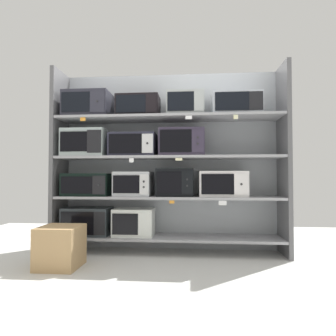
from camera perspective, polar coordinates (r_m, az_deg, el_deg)
The scene contains 30 objects.
ground at distance 2.71m, azimuth -1.90°, elevation -21.92°, with size 6.71×6.00×0.02m, color silver.
back_panel at distance 3.79m, azimuth 0.31°, elevation 1.42°, with size 2.91×0.04×2.27m, color #9EA3A8.
upright_left at distance 3.91m, azimuth -20.65°, elevation 1.43°, with size 0.05×0.45×2.27m, color #5B5B5E.
upright_right at distance 3.70m, azimuth 21.91°, elevation 1.62°, with size 0.05×0.45×2.27m, color #5B5B5E.
shelf_0 at distance 3.62m, azimuth 0.00°, elevation -13.49°, with size 2.71×0.45×0.03m, color #99999E.
microwave_0 at distance 3.80m, azimuth -15.59°, elevation -10.05°, with size 0.57×0.36×0.34m.
microwave_1 at distance 3.64m, azimuth -6.74°, elevation -10.52°, with size 0.49×0.34×0.33m.
price_tag_0 at distance 3.65m, azimuth -17.55°, elevation -14.01°, with size 0.06×0.00×0.05m, color white.
shelf_1 at distance 3.55m, azimuth 0.00°, elevation -5.79°, with size 2.71×0.45×0.03m, color #99999E.
microwave_2 at distance 3.76m, azimuth -15.51°, elevation -3.17°, with size 0.58×0.38×0.28m.
microwave_3 at distance 3.60m, azimuth -6.82°, elevation -3.12°, with size 0.44×0.40×0.30m.
microwave_4 at distance 3.53m, azimuth 1.39°, elevation -2.83°, with size 0.45×0.35×0.34m.
microwave_5 at distance 3.55m, azimuth 10.73°, elevation -3.07°, with size 0.57×0.36×0.30m.
price_tag_1 at distance 3.32m, azimuth 0.77°, elevation -6.71°, with size 0.06×0.00×0.03m, color orange.
price_tag_2 at distance 3.33m, azimuth 10.71°, elevation -6.79°, with size 0.09×0.00×0.05m, color white.
shelf_2 at distance 3.55m, azimuth 0.00°, elevation 2.07°, with size 2.71×0.45×0.03m, color #99999E.
microwave_6 at distance 3.79m, azimuth -15.77°, elevation 4.68°, with size 0.53×0.42×0.34m.
microwave_7 at distance 3.62m, azimuth -6.84°, elevation 4.49°, with size 0.56×0.38×0.28m.
microwave_8 at distance 3.55m, azimuth 2.77°, elevation 4.95°, with size 0.54×0.44×0.33m.
price_tag_3 at distance 3.38m, azimuth -7.22°, elevation 1.52°, with size 0.05×0.00×0.05m, color white.
price_tag_4 at distance 3.31m, azimuth 2.16°, elevation 1.74°, with size 0.08×0.00×0.03m, color beige.
shelf_3 at distance 3.61m, azimuth 0.00°, elevation 9.78°, with size 2.71×0.45×0.03m, color #99999E.
microwave_9 at distance 3.87m, azimuth -15.47°, elevation 11.77°, with size 0.56×0.40×0.32m.
microwave_10 at distance 3.69m, azimuth -5.87°, elevation 11.90°, with size 0.52×0.34×0.27m.
microwave_11 at distance 3.64m, azimuth 3.44°, elevation 12.33°, with size 0.45×0.35×0.29m.
microwave_12 at distance 3.67m, azimuth 13.27°, elevation 12.03°, with size 0.58×0.36×0.27m.
price_tag_5 at distance 3.61m, azimuth -16.43°, elevation 9.21°, with size 0.06×0.00×0.04m, color orange.
price_tag_6 at distance 3.37m, azimuth 4.10°, elevation 9.92°, with size 0.08×0.00×0.04m, color white.
price_tag_7 at distance 3.41m, azimuth 13.21°, elevation 9.78°, with size 0.05×0.00×0.05m, color beige.
shipping_carton at distance 3.26m, azimuth -20.46°, elevation -14.33°, with size 0.40×0.40×0.42m, color tan.
Camera 1 is at (0.30, -3.53, 0.93)m, focal length 30.93 mm.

